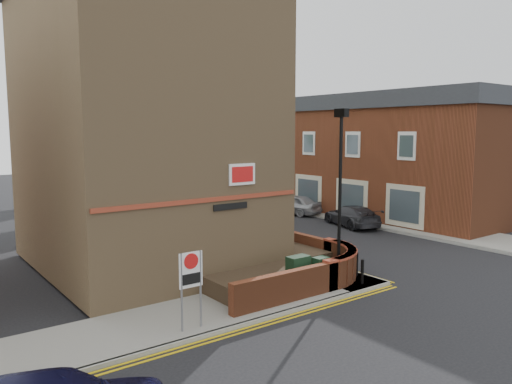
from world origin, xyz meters
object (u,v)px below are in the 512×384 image
object	(u,v)px
lamppost	(340,194)
zone_sign	(191,276)
utility_cabinet_large	(298,273)
silver_car_near	(225,216)

from	to	relation	value
lamppost	zone_sign	world-z (taller)	lamppost
utility_cabinet_large	zone_sign	bearing A→B (deg)	-170.31
lamppost	utility_cabinet_large	world-z (taller)	lamppost
utility_cabinet_large	silver_car_near	world-z (taller)	utility_cabinet_large
utility_cabinet_large	zone_sign	size ratio (longest dim) A/B	0.55
zone_sign	utility_cabinet_large	bearing A→B (deg)	9.69
silver_car_near	zone_sign	bearing A→B (deg)	-110.59
lamppost	silver_car_near	world-z (taller)	lamppost
utility_cabinet_large	zone_sign	xyz separation A→B (m)	(-4.70, -0.80, 0.92)
lamppost	zone_sign	xyz separation A→B (m)	(-6.60, -0.70, -1.70)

